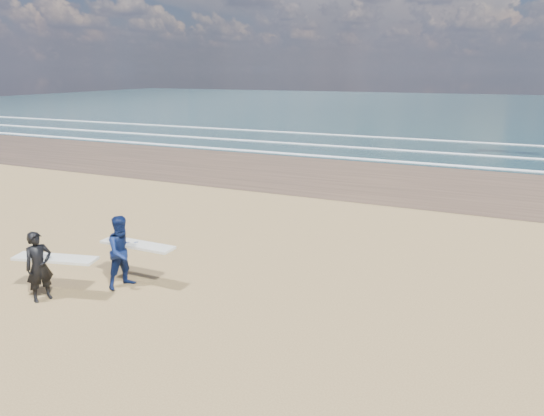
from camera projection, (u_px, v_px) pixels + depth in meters
The scene contains 2 objects.
surfer_near at pixel (41, 265), 12.34m from camera, with size 2.26×1.26×1.85m.
surfer_far at pixel (124, 251), 13.10m from camera, with size 2.20×1.21×2.01m.
Camera 1 is at (9.68, -8.63, 5.74)m, focal length 32.00 mm.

